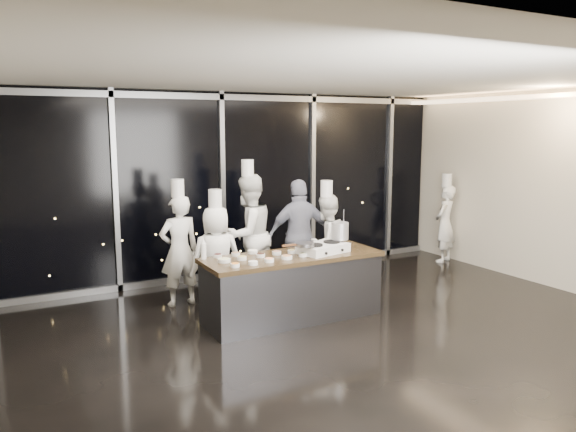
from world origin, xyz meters
name	(u,v)px	position (x,y,z in m)	size (l,w,h in m)	color
ground	(327,340)	(0.00, 0.00, 0.00)	(9.00, 9.00, 0.00)	black
room_shell	(342,158)	(0.18, 0.00, 2.25)	(9.02, 7.02, 3.21)	#BFB7A3
window_wall	(222,186)	(0.00, 3.43, 1.60)	(8.90, 0.11, 3.20)	black
demo_counter	(292,287)	(0.00, 0.90, 0.45)	(2.46, 0.86, 0.90)	#3A3A3F
stove	(323,248)	(0.43, 0.82, 0.96)	(0.74, 0.55, 0.14)	silver
frying_pan	(304,244)	(0.09, 0.75, 1.06)	(0.48, 0.32, 0.04)	slate
stock_pot	(340,231)	(0.76, 0.90, 1.16)	(0.24, 0.24, 0.24)	#B3B3B6
prep_bowls	(262,256)	(-0.45, 0.91, 0.93)	(1.39, 0.72, 0.05)	silver
squeeze_bottle	(203,249)	(-1.14, 1.24, 1.03)	(0.08, 0.08, 0.27)	white
chef_far_left	(179,249)	(-1.15, 2.24, 0.84)	(0.62, 0.43, 1.87)	white
chef_left	(216,257)	(-0.76, 1.78, 0.77)	(0.79, 0.57, 1.74)	white
chef_center	(248,234)	(-0.03, 2.28, 0.95)	(1.10, 0.97, 2.11)	white
guest	(300,236)	(0.75, 2.02, 0.90)	(1.11, 0.62, 1.80)	#151C3B
chef_right	(326,243)	(1.11, 1.81, 0.79)	(0.89, 0.77, 1.78)	white
chef_side	(445,222)	(4.20, 2.40, 0.77)	(0.65, 0.56, 1.72)	white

